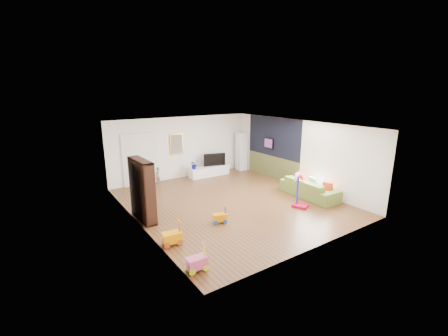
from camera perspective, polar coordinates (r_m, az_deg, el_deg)
floor at (r=10.59m, az=1.21°, el=-6.49°), size 6.50×7.50×0.00m
ceiling at (r=9.94m, az=1.30°, el=8.18°), size 6.50×7.50×0.00m
wall_back at (r=13.35m, az=-8.06°, el=3.87°), size 6.50×0.00×2.70m
wall_front at (r=7.56m, az=17.89°, el=-5.17°), size 6.50×0.00×2.70m
wall_left at (r=8.79m, az=-16.36°, el=-2.29°), size 0.00×7.50×2.70m
wall_right at (r=12.30m, az=13.75°, el=2.66°), size 0.00×7.50×2.70m
navy_accent at (r=13.16m, az=9.35°, el=5.87°), size 0.01×3.20×1.70m
olive_wainscot at (r=13.43m, az=9.11°, el=0.17°), size 0.01×3.20×1.00m
doorway at (r=12.68m, az=-15.66°, el=1.50°), size 1.45×0.06×2.10m
painting_back at (r=13.18m, az=-9.00°, el=4.57°), size 0.62×0.06×0.92m
artwork_right at (r=13.31m, az=8.50°, el=4.69°), size 0.04×0.56×0.46m
media_console at (r=13.68m, az=-2.86°, el=-0.59°), size 1.91×0.50×0.44m
tall_cabinet at (r=14.59m, az=3.35°, el=3.20°), size 0.46×0.46×1.85m
bookshelf at (r=9.24m, az=-15.31°, el=-4.10°), size 0.38×1.29×1.87m
sofa at (r=11.43m, az=15.91°, el=-3.72°), size 0.97×2.28×0.66m
basketball_hoop at (r=10.28m, az=14.54°, el=-4.14°), size 0.57×0.61×1.18m
ride_on_yellow at (r=7.85m, az=-9.92°, el=-12.16°), size 0.51×0.36×0.62m
ride_on_orange at (r=8.93m, az=-0.83°, el=-8.85°), size 0.45×0.37×0.52m
ride_on_pink at (r=6.79m, az=-5.24°, el=-16.73°), size 0.46×0.30×0.59m
child at (r=12.77m, az=-12.51°, el=-1.39°), size 0.32×0.30×0.73m
tv at (r=13.75m, az=-1.93°, el=1.70°), size 1.01×0.39×0.58m
vase_plant at (r=13.21m, az=-5.70°, el=0.71°), size 0.42×0.38×0.41m
pillow_left at (r=11.20m, az=19.16°, el=-3.34°), size 0.14×0.35×0.34m
pillow_center at (r=11.56m, az=16.66°, el=-2.57°), size 0.20×0.38×0.37m
pillow_right at (r=11.90m, az=14.19°, el=-1.91°), size 0.17×0.36×0.35m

